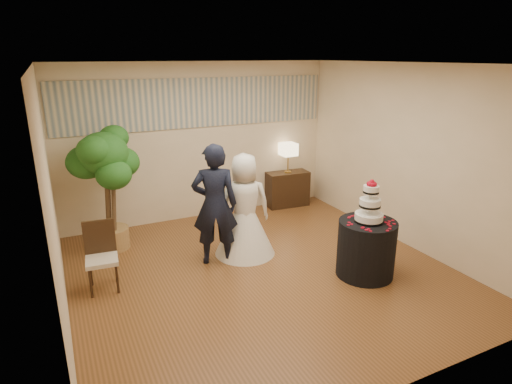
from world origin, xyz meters
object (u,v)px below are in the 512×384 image
bride (245,205)px  console (287,189)px  ficus_tree (107,189)px  side_chair (102,258)px  groom (215,205)px  table_lamp (288,158)px  wedding_cake (370,201)px  cake_table (366,248)px

bride → console: (1.67, 1.61, -0.43)m
ficus_tree → side_chair: ficus_tree is taller
console → bride: bearing=-131.7°
groom → side_chair: size_ratio=1.98×
bride → console: 2.36m
console → side_chair: 4.15m
console → side_chair: (-3.74, -1.79, 0.10)m
table_lamp → side_chair: (-3.74, -1.79, -0.54)m
bride → wedding_cake: size_ratio=2.66×
cake_table → ficus_tree: 3.89m
side_chair → cake_table: bearing=-13.9°
console → ficus_tree: size_ratio=0.43×
console → table_lamp: table_lamp is taller
wedding_cake → ficus_tree: bearing=141.3°
table_lamp → groom: bearing=-142.1°
table_lamp → ficus_tree: ficus_tree is taller
bride → cake_table: (1.21, -1.33, -0.39)m
cake_table → groom: bearing=143.5°
bride → console: bride is taller
ficus_tree → groom: bearing=-41.4°
side_chair → table_lamp: bearing=31.1°
bride → table_lamp: bride is taller
groom → ficus_tree: ficus_tree is taller
groom → side_chair: groom is taller
bride → table_lamp: (1.67, 1.61, 0.20)m
side_chair → groom: bearing=9.2°
groom → table_lamp: bearing=-122.4°
cake_table → side_chair: bearing=160.6°
groom → console: bearing=-122.4°
console → table_lamp: 0.64m
groom → cake_table: size_ratio=2.25×
console → side_chair: side_chair is taller
console → table_lamp: size_ratio=1.43×
groom → console: (2.16, 1.69, -0.54)m
bride → groom: bearing=23.0°
groom → console: 2.80m
bride → side_chair: bride is taller
groom → wedding_cake: bearing=163.1°
bride → cake_table: size_ratio=1.99×
wedding_cake → ficus_tree: size_ratio=0.30×
cake_table → wedding_cake: size_ratio=1.34×
cake_table → ficus_tree: size_ratio=0.41×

